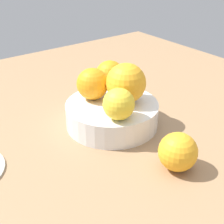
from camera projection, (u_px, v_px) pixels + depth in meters
The scene contains 7 objects.
ground_plane at pixel (112, 128), 70.99cm from camera, with size 110.00×110.00×2.00cm, color #997551.
fruit_bowl at pixel (112, 115), 69.37cm from camera, with size 19.37×19.37×5.02cm.
orange_in_bowl_0 at pixel (92, 84), 68.68cm from camera, with size 6.70×6.70×6.70cm, color orange.
orange_in_bowl_1 at pixel (119, 104), 61.20cm from camera, with size 6.08×6.08×6.08cm, color yellow.
orange_in_bowl_2 at pixel (126, 83), 67.04cm from camera, with size 8.27×8.27×8.27cm, color #F9A823.
orange_loose_0 at pixel (110, 75), 85.08cm from camera, with size 7.61×7.61×7.61cm, color orange.
orange_loose_1 at pixel (178, 152), 55.82cm from camera, with size 6.77×6.77×6.77cm, color #F9A823.
Camera 1 is at (-36.44, -48.65, 35.83)cm, focal length 52.89 mm.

